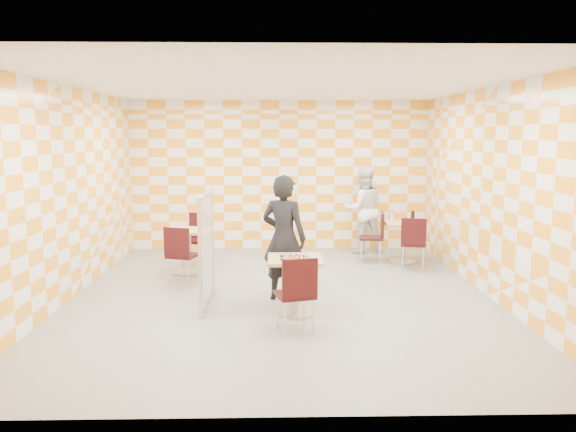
% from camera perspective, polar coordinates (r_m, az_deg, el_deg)
% --- Properties ---
extents(room_shell, '(7.00, 7.00, 7.00)m').
position_cam_1_polar(room_shell, '(8.44, -0.73, 2.68)').
color(room_shell, gray).
rests_on(room_shell, ground).
extents(main_table, '(0.70, 0.70, 0.75)m').
position_cam_1_polar(main_table, '(7.28, 0.72, -6.13)').
color(main_table, tan).
rests_on(main_table, ground).
extents(second_table, '(0.70, 0.70, 0.75)m').
position_cam_1_polar(second_table, '(10.43, 11.67, -1.92)').
color(second_table, tan).
rests_on(second_table, ground).
extents(empty_table, '(0.70, 0.70, 0.75)m').
position_cam_1_polar(empty_table, '(9.56, -10.06, -2.79)').
color(empty_table, tan).
rests_on(empty_table, ground).
extents(chair_main_front, '(0.52, 0.52, 0.92)m').
position_cam_1_polar(chair_main_front, '(6.55, 0.93, -7.44)').
color(chair_main_front, black).
rests_on(chair_main_front, ground).
extents(chair_second_front, '(0.51, 0.52, 0.92)m').
position_cam_1_polar(chair_second_front, '(9.84, 12.63, -2.34)').
color(chair_second_front, black).
rests_on(chair_second_front, ground).
extents(chair_second_side, '(0.48, 0.47, 0.92)m').
position_cam_1_polar(chair_second_side, '(10.37, 8.95, -1.71)').
color(chair_second_side, black).
rests_on(chair_second_side, ground).
extents(chair_empty_near, '(0.54, 0.54, 0.92)m').
position_cam_1_polar(chair_empty_near, '(8.82, -10.90, -3.50)').
color(chair_empty_near, black).
rests_on(chair_empty_near, ground).
extents(chair_empty_far, '(0.55, 0.55, 0.92)m').
position_cam_1_polar(chair_empty_far, '(10.20, -9.22, -1.88)').
color(chair_empty_far, black).
rests_on(chair_empty_far, ground).
extents(partition, '(0.08, 1.38, 1.55)m').
position_cam_1_polar(partition, '(7.75, -8.27, -3.19)').
color(partition, white).
rests_on(partition, ground).
extents(man_dark, '(0.76, 0.65, 1.78)m').
position_cam_1_polar(man_dark, '(7.84, -0.42, -2.26)').
color(man_dark, black).
rests_on(man_dark, ground).
extents(man_white, '(0.93, 0.78, 1.73)m').
position_cam_1_polar(man_white, '(11.14, 7.65, 0.65)').
color(man_white, white).
rests_on(man_white, ground).
extents(pizza_on_foil, '(0.40, 0.40, 0.04)m').
position_cam_1_polar(pizza_on_foil, '(7.20, 0.73, -4.17)').
color(pizza_on_foil, silver).
rests_on(pizza_on_foil, main_table).
extents(sport_bottle, '(0.06, 0.06, 0.20)m').
position_cam_1_polar(sport_bottle, '(10.43, 10.50, -0.06)').
color(sport_bottle, white).
rests_on(sport_bottle, second_table).
extents(soda_bottle, '(0.07, 0.07, 0.23)m').
position_cam_1_polar(soda_bottle, '(10.42, 12.56, -0.04)').
color(soda_bottle, black).
rests_on(soda_bottle, second_table).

